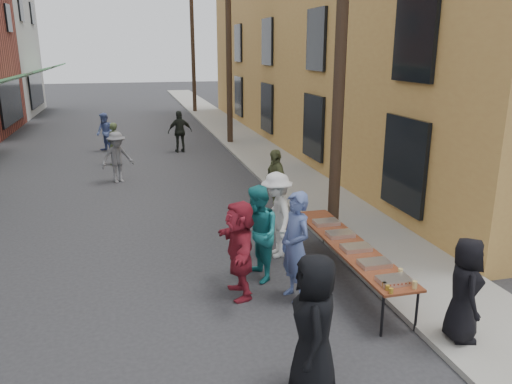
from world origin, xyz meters
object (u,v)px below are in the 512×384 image
server (464,289)px  utility_pole_near (341,35)px  catering_tray_sausage (394,280)px  serving_table (349,246)px  guest_front_c (258,234)px  utility_pole_mid (229,42)px  utility_pole_far (193,44)px  guest_front_a (314,326)px

server → utility_pole_near: bearing=20.3°
catering_tray_sausage → server: size_ratio=0.32×
serving_table → catering_tray_sausage: bearing=-90.0°
utility_pole_near → serving_table: bearing=-106.3°
catering_tray_sausage → guest_front_c: (-1.61, 2.13, 0.12)m
catering_tray_sausage → guest_front_c: 2.67m
utility_pole_near → utility_pole_mid: same height
guest_front_c → catering_tray_sausage: bearing=29.3°
utility_pole_mid → serving_table: bearing=-92.7°
utility_pole_near → server: (0.05, -4.66, -3.62)m
utility_pole_near → utility_pole_mid: (0.00, 12.00, 0.00)m
catering_tray_sausage → server: 1.01m
utility_pole_far → serving_table: 26.60m
serving_table → catering_tray_sausage: size_ratio=8.00×
serving_table → utility_pole_near: bearing=73.7°
serving_table → guest_front_c: 1.69m
utility_pole_mid → catering_tray_sausage: 16.41m
guest_front_a → serving_table: bearing=163.4°
catering_tray_sausage → guest_front_a: bearing=-146.5°
utility_pole_far → guest_front_a: (-2.44, -29.14, -3.56)m
utility_pole_far → catering_tray_sausage: utility_pole_far is taller
utility_pole_near → catering_tray_sausage: bearing=-99.7°
serving_table → server: bearing=-72.7°
catering_tray_sausage → utility_pole_near: bearing=80.3°
utility_pole_near → catering_tray_sausage: utility_pole_near is taller
catering_tray_sausage → guest_front_c: size_ratio=0.27×
utility_pole_near → guest_front_c: 4.64m
utility_pole_far → guest_front_a: 29.45m
utility_pole_near → serving_table: 4.49m
utility_pole_mid → serving_table: size_ratio=2.25×
guest_front_a → utility_pole_mid: bearing=-172.7°
server → guest_front_c: bearing=59.4°
guest_front_c → server: size_ratio=1.16×
guest_front_c → utility_pole_near: bearing=121.0°
serving_table → guest_front_a: bearing=-122.0°
utility_pole_mid → serving_table: (-0.68, -14.32, -3.79)m
utility_pole_far → serving_table: bearing=-91.5°
catering_tray_sausage → server: bearing=-43.4°
guest_front_a → guest_front_c: guest_front_a is taller
utility_pole_near → utility_pole_far: same height
serving_table → guest_front_c: (-1.61, 0.48, 0.20)m
guest_front_c → guest_front_a: bearing=-10.4°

